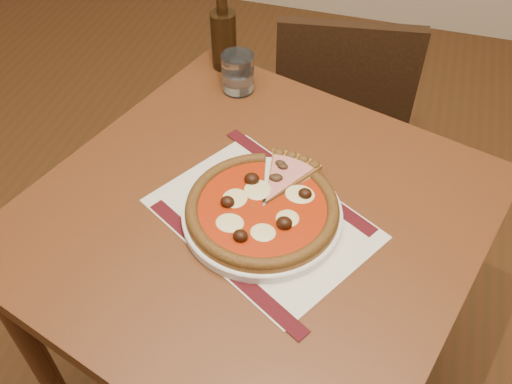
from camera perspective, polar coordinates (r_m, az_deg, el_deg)
table at (r=1.15m, az=-0.29°, el=-5.22°), size 1.00×1.00×0.75m
chair_far at (r=1.78m, az=8.41°, el=8.09°), size 0.43×0.43×0.81m
placemat at (r=1.06m, az=0.62°, el=-2.67°), size 0.47×0.43×0.00m
plate at (r=1.05m, az=0.62°, el=-2.31°), size 0.30×0.30×0.02m
pizza at (r=1.03m, az=0.62°, el=-1.60°), size 0.28×0.28×0.04m
ham_slice at (r=1.09m, az=3.29°, el=1.25°), size 0.11×0.15×0.02m
water_glass at (r=1.33m, az=-1.83°, el=11.83°), size 0.10×0.10×0.09m
bottle at (r=1.39m, az=-3.26°, el=15.22°), size 0.06×0.06×0.20m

